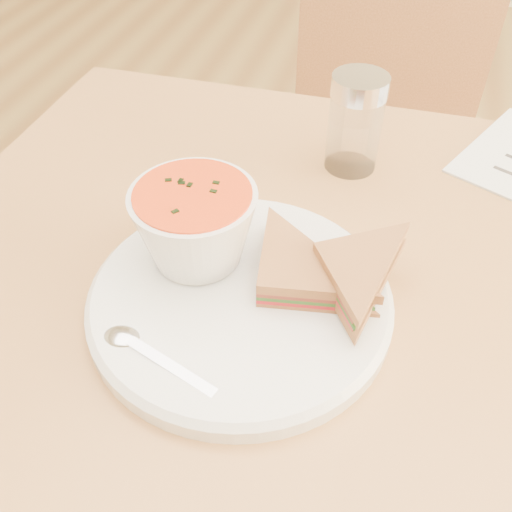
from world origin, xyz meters
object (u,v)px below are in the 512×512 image
(dining_table, at_px, (344,459))
(chair_far, at_px, (387,183))
(condiment_shaker, at_px, (355,123))
(plate, at_px, (240,300))
(soup_bowl, at_px, (196,229))

(dining_table, relative_size, chair_far, 1.12)
(chair_far, distance_m, condiment_shaker, 0.54)
(chair_far, bearing_deg, plate, 68.10)
(plate, bearing_deg, chair_far, 80.12)
(soup_bowl, relative_size, condiment_shaker, 1.00)
(chair_far, xyz_separation_m, condiment_shaker, (-0.05, -0.40, 0.36))
(chair_far, bearing_deg, dining_table, 79.33)
(condiment_shaker, bearing_deg, chair_far, 82.74)
(dining_table, relative_size, soup_bowl, 8.44)
(dining_table, bearing_deg, condiment_shaker, 108.95)
(soup_bowl, height_order, condiment_shaker, condiment_shaker)
(plate, height_order, soup_bowl, soup_bowl)
(chair_far, distance_m, plate, 0.74)
(plate, distance_m, soup_bowl, 0.08)
(plate, distance_m, condiment_shaker, 0.27)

